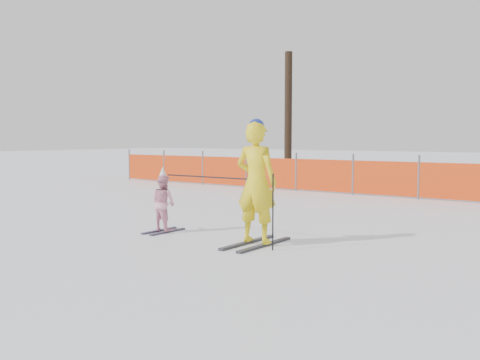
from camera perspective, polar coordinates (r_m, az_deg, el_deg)
name	(u,v)px	position (r m, az deg, el deg)	size (l,w,h in m)	color
ground	(222,241)	(9.05, -1.89, -6.53)	(120.00, 120.00, 0.00)	white
adult	(256,182)	(8.60, 1.74, -0.23)	(0.75, 1.44, 2.04)	black
child	(163,202)	(9.93, -8.20, -2.35)	(0.52, 0.87, 1.21)	black
ski_poles	(231,190)	(8.80, -0.96, -1.07)	(2.39, 0.22, 1.19)	black
safety_fence	(273,173)	(18.03, 3.53, 0.78)	(14.24, 0.06, 1.25)	#595960
tree_trunks	(454,103)	(18.47, 21.87, 7.64)	(14.01, 1.98, 6.45)	black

